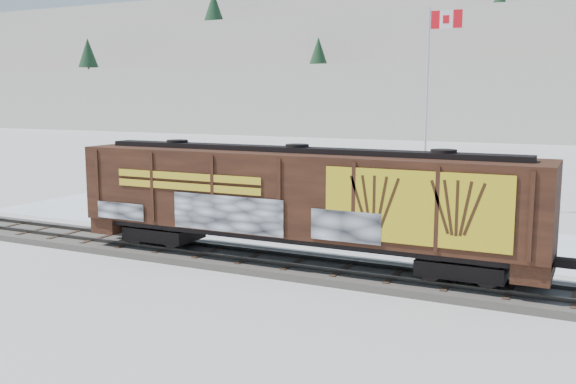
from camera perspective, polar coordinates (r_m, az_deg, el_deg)
The scene contains 9 objects.
ground at distance 26.26m, azimuth -3.14°, elevation -6.35°, with size 500.00×500.00×0.00m, color white.
rail_track at distance 26.22m, azimuth -3.15°, elevation -6.04°, with size 50.00×3.40×0.43m.
parking_strip at distance 32.82m, azimuth 3.30°, elevation -3.32°, with size 40.00×8.00×0.03m, color white.
hillside at distance 162.55m, azimuth 22.21°, elevation 10.56°, with size 360.00×110.00×93.00m.
hopper_railcar at distance 24.76m, azimuth 0.81°, elevation -0.44°, with size 18.62×3.06×4.38m.
flagpole at distance 38.33m, azimuth 12.30°, elevation 4.74°, with size 2.30×0.90×11.72m.
car_silver at distance 34.79m, azimuth -3.65°, elevation -1.23°, with size 1.96×4.87×1.66m, color silver.
car_white at distance 33.54m, azimuth 4.13°, elevation -1.69°, with size 1.65×4.73×1.56m, color white.
car_dark at distance 30.52m, azimuth 11.06°, elevation -3.14°, with size 1.75×4.30×1.25m, color black.
Camera 1 is at (12.50, -22.09, 6.71)m, focal length 40.00 mm.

